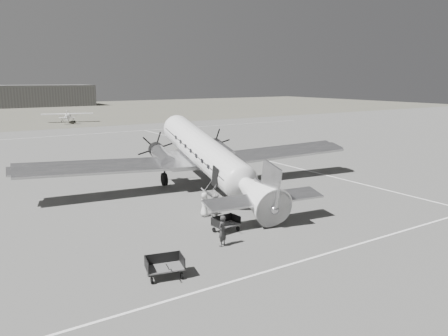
% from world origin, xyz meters
% --- Properties ---
extents(ground, '(260.00, 260.00, 0.00)m').
position_xyz_m(ground, '(0.00, 0.00, 0.00)').
color(ground, slate).
rests_on(ground, ground).
extents(taxi_line_near, '(60.00, 0.15, 0.01)m').
position_xyz_m(taxi_line_near, '(0.00, -14.00, 0.01)').
color(taxi_line_near, white).
rests_on(taxi_line_near, ground).
extents(taxi_line_right, '(0.15, 80.00, 0.01)m').
position_xyz_m(taxi_line_right, '(12.00, 0.00, 0.01)').
color(taxi_line_right, white).
rests_on(taxi_line_right, ground).
extents(taxi_line_horizon, '(90.00, 0.15, 0.01)m').
position_xyz_m(taxi_line_horizon, '(0.00, 40.00, 0.01)').
color(taxi_line_horizon, white).
rests_on(taxi_line_horizon, ground).
extents(grass_infield, '(260.00, 90.00, 0.01)m').
position_xyz_m(grass_infield, '(0.00, 95.00, 0.00)').
color(grass_infield, '#5B584C').
rests_on(grass_infield, ground).
extents(hangar_main, '(42.00, 14.00, 6.60)m').
position_xyz_m(hangar_main, '(5.00, 120.00, 3.30)').
color(hangar_main, '#5E5E5E').
rests_on(hangar_main, ground).
extents(dc3_airliner, '(29.44, 22.23, 5.19)m').
position_xyz_m(dc3_airliner, '(0.25, -0.73, 2.59)').
color(dc3_airliner, silver).
rests_on(dc3_airliner, ground).
extents(light_plane_right, '(11.55, 10.25, 2.04)m').
position_xyz_m(light_plane_right, '(4.56, 60.75, 1.02)').
color(light_plane_right, white).
rests_on(light_plane_right, ground).
extents(baggage_cart_near, '(1.62, 1.22, 0.86)m').
position_xyz_m(baggage_cart_near, '(-3.45, -8.69, 0.43)').
color(baggage_cart_near, '#585858').
rests_on(baggage_cart_near, ground).
extents(baggage_cart_far, '(1.89, 1.52, 0.95)m').
position_xyz_m(baggage_cart_far, '(-8.79, -12.10, 0.47)').
color(baggage_cart_far, '#585858').
rests_on(baggage_cart_far, ground).
extents(ground_crew, '(0.70, 0.62, 1.62)m').
position_xyz_m(ground_crew, '(-4.78, -10.37, 0.81)').
color(ground_crew, '#2E2E2E').
rests_on(ground_crew, ground).
extents(ramp_agent, '(0.78, 0.96, 1.86)m').
position_xyz_m(ramp_agent, '(-3.27, -7.30, 0.93)').
color(ramp_agent, '#AEAEAC').
rests_on(ramp_agent, ground).
extents(passenger, '(0.52, 0.77, 1.53)m').
position_xyz_m(passenger, '(-3.06, -5.64, 0.76)').
color(passenger, silver).
rests_on(passenger, ground).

